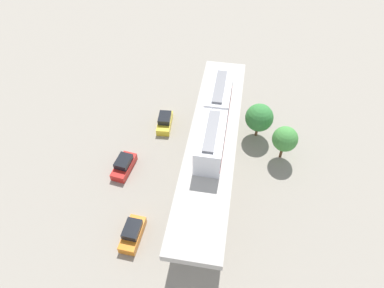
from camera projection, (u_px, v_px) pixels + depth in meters
ground_plane at (210, 179)px, 42.68m from camera, size 120.00×120.00×0.00m
viaduct at (212, 149)px, 38.49m from camera, size 5.20×28.00×7.52m
train at (215, 118)px, 36.90m from camera, size 2.64×13.55×3.24m
parked_car_red at (124, 165)px, 43.20m from camera, size 2.33×4.40×1.76m
parked_car_yellow at (165, 122)px, 48.49m from camera, size 2.12×4.33×1.76m
parked_car_orange at (132, 233)px, 36.94m from camera, size 2.02×4.29×1.76m
tree_near_viaduct at (285, 139)px, 42.68m from camera, size 3.18×3.18×4.95m
tree_mid_lot at (259, 118)px, 45.36m from camera, size 3.70×3.70×5.14m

